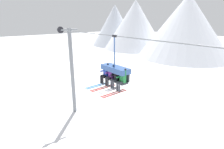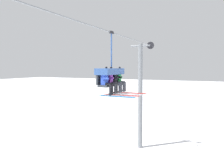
% 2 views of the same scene
% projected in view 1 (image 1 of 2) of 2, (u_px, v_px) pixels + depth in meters
% --- Properties ---
extents(ground_plane, '(200.00, 200.00, 0.00)m').
position_uv_depth(ground_plane, '(117.00, 145.00, 13.00)').
color(ground_plane, white).
extents(mountain_peak_west, '(15.69, 15.69, 13.58)m').
position_uv_depth(mountain_peak_west, '(115.00, 25.00, 60.32)').
color(mountain_peak_west, silver).
rests_on(mountain_peak_west, ground_plane).
extents(mountain_peak_central, '(18.68, 18.68, 14.38)m').
position_uv_depth(mountain_peak_central, '(135.00, 25.00, 53.09)').
color(mountain_peak_central, white).
rests_on(mountain_peak_central, ground_plane).
extents(mountain_peak_east, '(21.49, 21.49, 14.53)m').
position_uv_depth(mountain_peak_east, '(186.00, 26.00, 41.10)').
color(mountain_peak_east, white).
rests_on(mountain_peak_east, ground_plane).
extents(lift_tower_near, '(0.36, 1.88, 8.33)m').
position_uv_depth(lift_tower_near, '(72.00, 70.00, 16.46)').
color(lift_tower_near, slate).
rests_on(lift_tower_near, ground_plane).
extents(lift_cable, '(16.06, 0.05, 0.05)m').
position_uv_depth(lift_cable, '(113.00, 36.00, 9.68)').
color(lift_cable, slate).
extents(chairlift_chair, '(1.95, 0.74, 2.95)m').
position_uv_depth(chairlift_chair, '(115.00, 71.00, 10.23)').
color(chairlift_chair, '#33383D').
extents(skier_blue, '(0.48, 1.70, 1.34)m').
position_uv_depth(skier_blue, '(105.00, 73.00, 10.75)').
color(skier_blue, '#2847B7').
extents(skier_purple, '(0.48, 1.70, 1.34)m').
position_uv_depth(skier_purple, '(110.00, 75.00, 10.38)').
color(skier_purple, purple).
extents(skier_black, '(0.46, 1.70, 1.23)m').
position_uv_depth(skier_black, '(115.00, 78.00, 10.01)').
color(skier_black, black).
extents(skier_green, '(0.48, 1.70, 1.34)m').
position_uv_depth(skier_green, '(121.00, 80.00, 9.62)').
color(skier_green, '#23843D').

